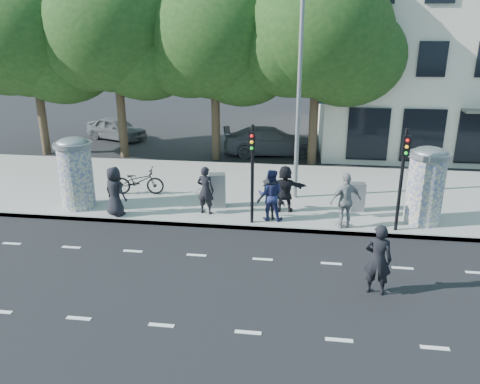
# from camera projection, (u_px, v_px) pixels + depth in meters

# --- Properties ---
(ground) EXTENTS (120.00, 120.00, 0.00)m
(ground) POSITION_uv_depth(u_px,v_px,m) (258.00, 283.00, 12.50)
(ground) COLOR black
(ground) RESTS_ON ground
(sidewalk) EXTENTS (40.00, 8.00, 0.15)m
(sidewalk) POSITION_uv_depth(u_px,v_px,m) (276.00, 191.00, 19.51)
(sidewalk) COLOR gray
(sidewalk) RESTS_ON ground
(curb) EXTENTS (40.00, 0.10, 0.16)m
(curb) POSITION_uv_depth(u_px,v_px,m) (268.00, 229.00, 15.81)
(curb) COLOR slate
(curb) RESTS_ON ground
(lane_dash_near) EXTENTS (32.00, 0.12, 0.01)m
(lane_dash_near) POSITION_uv_depth(u_px,v_px,m) (248.00, 332.00, 10.44)
(lane_dash_near) COLOR silver
(lane_dash_near) RESTS_ON ground
(lane_dash_far) EXTENTS (32.00, 0.12, 0.01)m
(lane_dash_far) POSITION_uv_depth(u_px,v_px,m) (263.00, 259.00, 13.81)
(lane_dash_far) COLOR silver
(lane_dash_far) RESTS_ON ground
(ad_column_left) EXTENTS (1.36, 1.36, 2.65)m
(ad_column_left) POSITION_uv_depth(u_px,v_px,m) (76.00, 171.00, 17.16)
(ad_column_left) COLOR beige
(ad_column_left) RESTS_ON sidewalk
(ad_column_right) EXTENTS (1.36, 1.36, 2.65)m
(ad_column_right) POSITION_uv_depth(u_px,v_px,m) (426.00, 184.00, 15.74)
(ad_column_right) COLOR beige
(ad_column_right) RESTS_ON sidewalk
(traffic_pole_near) EXTENTS (0.22, 0.31, 3.40)m
(traffic_pole_near) POSITION_uv_depth(u_px,v_px,m) (252.00, 165.00, 15.42)
(traffic_pole_near) COLOR black
(traffic_pole_near) RESTS_ON sidewalk
(traffic_pole_far) EXTENTS (0.22, 0.31, 3.40)m
(traffic_pole_far) POSITION_uv_depth(u_px,v_px,m) (403.00, 170.00, 14.80)
(traffic_pole_far) COLOR black
(traffic_pole_far) RESTS_ON sidewalk
(street_lamp) EXTENTS (0.25, 0.93, 8.00)m
(street_lamp) POSITION_uv_depth(u_px,v_px,m) (299.00, 78.00, 17.07)
(street_lamp) COLOR slate
(street_lamp) RESTS_ON sidewalk
(tree_far_left) EXTENTS (7.20, 7.20, 9.26)m
(tree_far_left) POSITION_uv_depth(u_px,v_px,m) (31.00, 36.00, 23.91)
(tree_far_left) COLOR #38281C
(tree_far_left) RESTS_ON ground
(tree_mid_left) EXTENTS (7.20, 7.20, 9.57)m
(tree_mid_left) POSITION_uv_depth(u_px,v_px,m) (115.00, 30.00, 23.23)
(tree_mid_left) COLOR #38281C
(tree_mid_left) RESTS_ON ground
(tree_near_left) EXTENTS (6.80, 6.80, 8.97)m
(tree_near_left) POSITION_uv_depth(u_px,v_px,m) (214.00, 39.00, 22.91)
(tree_near_left) COLOR #38281C
(tree_near_left) RESTS_ON ground
(tree_center) EXTENTS (7.00, 7.00, 9.30)m
(tree_center) POSITION_uv_depth(u_px,v_px,m) (318.00, 34.00, 21.81)
(tree_center) COLOR #38281C
(tree_center) RESTS_ON ground
(ped_a) EXTENTS (1.03, 0.87, 1.79)m
(ped_a) POSITION_uv_depth(u_px,v_px,m) (115.00, 191.00, 16.50)
(ped_a) COLOR black
(ped_a) RESTS_ON sidewalk
(ped_b) EXTENTS (0.72, 0.55, 1.75)m
(ped_b) POSITION_uv_depth(u_px,v_px,m) (205.00, 190.00, 16.68)
(ped_b) COLOR black
(ped_b) RESTS_ON sidewalk
(ped_c) EXTENTS (0.90, 0.71, 1.81)m
(ped_c) POSITION_uv_depth(u_px,v_px,m) (271.00, 195.00, 16.11)
(ped_c) COLOR #1E234C
(ped_c) RESTS_ON sidewalk
(ped_d) EXTENTS (1.06, 0.68, 1.55)m
(ped_d) POSITION_uv_depth(u_px,v_px,m) (271.00, 198.00, 16.22)
(ped_d) COLOR black
(ped_d) RESTS_ON sidewalk
(ped_e) EXTENTS (1.27, 1.04, 1.89)m
(ped_e) POSITION_uv_depth(u_px,v_px,m) (346.00, 201.00, 15.43)
(ped_e) COLOR gray
(ped_e) RESTS_ON sidewalk
(ped_f) EXTENTS (1.64, 0.71, 1.72)m
(ped_f) POSITION_uv_depth(u_px,v_px,m) (285.00, 189.00, 16.89)
(ped_f) COLOR black
(ped_f) RESTS_ON sidewalk
(man_road) EXTENTS (0.76, 0.57, 1.89)m
(man_road) POSITION_uv_depth(u_px,v_px,m) (378.00, 259.00, 11.76)
(man_road) COLOR black
(man_road) RESTS_ON ground
(bicycle) EXTENTS (0.98, 2.14, 1.08)m
(bicycle) POSITION_uv_depth(u_px,v_px,m) (138.00, 181.00, 18.82)
(bicycle) COLOR black
(bicycle) RESTS_ON sidewalk
(cabinet_left) EXTENTS (0.69, 0.56, 1.27)m
(cabinet_left) POSITION_uv_depth(u_px,v_px,m) (217.00, 190.00, 17.43)
(cabinet_left) COLOR slate
(cabinet_left) RESTS_ON sidewalk
(cabinet_right) EXTENTS (0.55, 0.43, 1.05)m
(cabinet_right) POSITION_uv_depth(u_px,v_px,m) (357.00, 197.00, 17.04)
(cabinet_right) COLOR gray
(cabinet_right) RESTS_ON sidewalk
(car_left) EXTENTS (3.14, 4.39, 1.39)m
(car_left) POSITION_uv_depth(u_px,v_px,m) (116.00, 129.00, 29.17)
(car_left) COLOR #595D61
(car_left) RESTS_ON ground
(car_right) EXTENTS (3.00, 5.46, 1.50)m
(car_right) POSITION_uv_depth(u_px,v_px,m) (271.00, 141.00, 25.57)
(car_right) COLOR #4D4E54
(car_right) RESTS_ON ground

